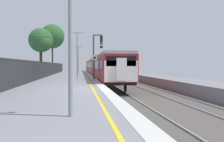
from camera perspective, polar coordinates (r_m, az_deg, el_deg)
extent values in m
cube|color=gray|center=(16.80, -11.68, -5.58)|extent=(6.40, 110.00, 1.00)
cube|color=silver|center=(16.77, -1.73, -3.83)|extent=(0.60, 110.00, 0.01)
cube|color=yellow|center=(16.71, -4.30, -3.85)|extent=(0.12, 110.00, 0.01)
cube|color=#4C4742|center=(18.37, 16.73, -6.91)|extent=(11.00, 110.00, 0.20)
cube|color=gray|center=(17.00, 1.59, -7.04)|extent=(0.07, 110.00, 0.08)
cube|color=gray|center=(17.27, 6.34, -6.91)|extent=(0.07, 110.00, 0.08)
cube|color=gray|center=(18.04, 14.34, -6.60)|extent=(0.07, 110.00, 0.08)
cube|color=gray|center=(18.61, 18.48, -6.38)|extent=(0.07, 110.00, 0.08)
cube|color=maroon|center=(29.94, -0.85, 0.83)|extent=(2.80, 19.05, 2.30)
cube|color=black|center=(29.98, -0.85, -1.61)|extent=(2.64, 18.45, 0.25)
cube|color=gray|center=(29.96, -0.86, 3.26)|extent=(2.68, 19.05, 0.24)
cube|color=black|center=(29.82, -3.55, 1.40)|extent=(0.02, 17.45, 0.84)
cube|color=red|center=(25.07, -2.88, 0.52)|extent=(0.03, 1.10, 1.90)
cube|color=red|center=(34.57, -4.05, 0.72)|extent=(0.03, 1.10, 1.90)
cylinder|color=black|center=(23.05, -0.90, -3.70)|extent=(0.12, 0.84, 0.84)
cylinder|color=black|center=(23.27, 2.93, -3.66)|extent=(0.12, 0.84, 0.84)
cylinder|color=black|center=(36.82, -3.24, -1.85)|extent=(0.12, 0.84, 0.84)
cylinder|color=black|center=(36.96, -0.82, -1.84)|extent=(0.12, 0.84, 0.84)
cube|color=maroon|center=(49.52, -3.34, 0.99)|extent=(2.80, 19.05, 2.30)
cube|color=black|center=(49.54, -3.33, -0.48)|extent=(2.64, 18.45, 0.25)
cube|color=gray|center=(49.53, -3.34, 2.46)|extent=(2.68, 19.05, 0.24)
cube|color=black|center=(49.45, -4.97, 1.34)|extent=(0.02, 17.45, 0.84)
cube|color=red|center=(44.69, -4.74, 0.83)|extent=(0.03, 1.10, 1.90)
cube|color=red|center=(54.21, -5.16, 0.90)|extent=(0.03, 1.10, 1.90)
cylinder|color=black|center=(42.61, -3.77, -1.43)|extent=(0.12, 0.84, 0.84)
cylinder|color=black|center=(42.72, -1.68, -1.42)|extent=(0.12, 0.84, 0.84)
cylinder|color=black|center=(56.43, -4.59, -0.78)|extent=(0.12, 0.84, 0.84)
cylinder|color=black|center=(56.52, -3.01, -0.77)|extent=(0.12, 0.84, 0.84)
cube|color=maroon|center=(69.14, -4.41, 1.06)|extent=(2.80, 19.05, 2.30)
cube|color=black|center=(69.16, -4.41, 0.01)|extent=(2.64, 18.45, 0.25)
cube|color=gray|center=(69.15, -4.41, 2.11)|extent=(2.68, 19.05, 0.24)
cube|color=black|center=(69.09, -5.58, 1.31)|extent=(0.02, 17.45, 0.84)
cube|color=red|center=(64.33, -5.47, 0.96)|extent=(0.03, 1.10, 1.90)
cube|color=red|center=(73.85, -5.68, 0.99)|extent=(0.03, 1.10, 1.90)
cylinder|color=black|center=(62.22, -4.82, -0.59)|extent=(0.12, 0.84, 0.84)
cylinder|color=black|center=(62.30, -3.39, -0.58)|extent=(0.12, 0.84, 0.84)
cylinder|color=black|center=(76.06, -5.24, -0.26)|extent=(0.12, 0.84, 0.84)
cylinder|color=black|center=(76.12, -4.07, -0.25)|extent=(0.12, 0.84, 0.84)
cube|color=silver|center=(20.54, 2.03, -0.06)|extent=(2.70, 0.10, 1.70)
cube|color=black|center=(20.53, 2.04, 2.17)|extent=(2.40, 0.08, 0.80)
cube|color=silver|center=(20.40, 2.10, 0.35)|extent=(0.80, 0.24, 1.80)
cylinder|color=white|center=(20.38, -0.58, -2.18)|extent=(0.18, 0.06, 0.18)
cylinder|color=white|center=(20.68, 4.66, -2.14)|extent=(0.18, 0.06, 0.18)
cylinder|color=black|center=(20.30, 2.16, -2.90)|extent=(0.20, 0.35, 0.20)
cube|color=black|center=(49.54, -3.34, 2.75)|extent=(0.60, 0.90, 0.20)
cylinder|color=#47474C|center=(28.48, -4.07, 3.08)|extent=(0.18, 0.18, 4.80)
cube|color=#47474C|center=(28.68, -3.17, 7.88)|extent=(0.90, 0.12, 0.12)
cube|color=black|center=(28.66, -2.36, 6.78)|extent=(0.28, 0.20, 1.00)
cylinder|color=black|center=(28.57, -2.35, 7.44)|extent=(0.16, 0.04, 0.16)
cylinder|color=black|center=(28.54, -2.34, 6.80)|extent=(0.16, 0.04, 0.16)
cylinder|color=#19D83F|center=(28.51, -2.34, 6.16)|extent=(0.16, 0.04, 0.16)
cube|color=black|center=(28.59, -2.36, 5.28)|extent=(0.32, 0.16, 0.24)
cylinder|color=#59595B|center=(24.87, -3.85, 0.32)|extent=(0.08, 0.08, 2.18)
cylinder|color=black|center=(24.88, -3.86, 2.96)|extent=(0.59, 0.02, 0.59)
cylinder|color=silver|center=(24.87, -3.86, 2.96)|extent=(0.56, 0.02, 0.56)
cube|color=black|center=(24.85, -3.85, 2.96)|extent=(0.24, 0.01, 0.18)
cylinder|color=#93999E|center=(7.77, -9.12, 11.50)|extent=(0.14, 0.14, 5.75)
cylinder|color=#93999E|center=(30.67, -7.61, 3.50)|extent=(0.14, 0.14, 5.40)
cube|color=#93999E|center=(30.89, -6.78, 8.33)|extent=(0.90, 0.08, 0.08)
cylinder|color=silver|center=(30.88, -5.94, 8.18)|extent=(0.20, 0.20, 0.18)
cube|color=#93999E|center=(30.89, -8.47, 8.32)|extent=(0.90, 0.08, 0.08)
cylinder|color=silver|center=(30.90, -9.31, 8.17)|extent=(0.20, 0.20, 0.18)
cylinder|color=#93999E|center=(53.68, -7.40, 2.53)|extent=(0.14, 0.14, 5.41)
cube|color=#93999E|center=(53.80, -6.93, 5.31)|extent=(0.90, 0.08, 0.08)
cylinder|color=silver|center=(53.80, -6.45, 5.23)|extent=(0.20, 0.20, 0.18)
cube|color=#93999E|center=(53.80, -7.89, 5.31)|extent=(0.90, 0.08, 0.08)
cylinder|color=silver|center=(53.81, -8.37, 5.22)|extent=(0.20, 0.20, 0.18)
cube|color=#282B2D|center=(17.18, -21.56, -0.66)|extent=(0.03, 99.00, 1.89)
cube|color=#38383D|center=(17.17, -21.58, 2.49)|extent=(0.06, 99.00, 0.06)
cylinder|color=#38383D|center=(17.18, -21.56, -0.66)|extent=(0.07, 0.07, 1.89)
cylinder|color=#38383D|center=(28.64, -15.72, 0.11)|extent=(0.07, 0.07, 1.89)
cylinder|color=#38383D|center=(40.23, -13.23, 0.44)|extent=(0.07, 0.07, 1.89)
cylinder|color=#38383D|center=(51.87, -11.85, 0.62)|extent=(0.07, 0.07, 1.89)
cylinder|color=#38383D|center=(63.52, -10.98, 0.73)|extent=(0.07, 0.07, 1.89)
cylinder|color=#473323|center=(39.63, -15.34, 2.09)|extent=(0.40, 0.40, 4.21)
sphere|color=#285628|center=(39.80, -15.36, 6.54)|extent=(3.57, 3.57, 3.57)
sphere|color=#285628|center=(39.20, -14.88, 5.97)|extent=(2.54, 2.54, 2.54)
cylinder|color=#473323|center=(51.46, -12.95, 2.78)|extent=(0.29, 0.29, 5.80)
sphere|color=#285628|center=(51.75, -12.98, 7.41)|extent=(4.65, 4.65, 4.65)
sphere|color=#285628|center=(51.58, -13.33, 6.78)|extent=(2.63, 2.63, 2.63)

